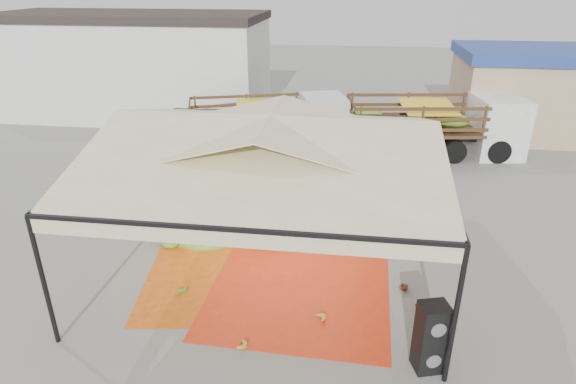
# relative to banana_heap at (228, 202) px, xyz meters

# --- Properties ---
(ground) EXTENTS (90.00, 90.00, 0.00)m
(ground) POSITION_rel_banana_heap_xyz_m (1.78, -2.00, -0.61)
(ground) COLOR slate
(ground) RESTS_ON ground
(canopy_tent) EXTENTS (8.10, 8.10, 4.00)m
(canopy_tent) POSITION_rel_banana_heap_xyz_m (1.78, -2.00, 2.69)
(canopy_tent) COLOR black
(canopy_tent) RESTS_ON ground
(building_white) EXTENTS (14.30, 6.30, 5.40)m
(building_white) POSITION_rel_banana_heap_xyz_m (-8.22, 12.00, 2.10)
(building_white) COLOR silver
(building_white) RESTS_ON ground
(building_tan) EXTENTS (6.30, 5.30, 4.10)m
(building_tan) POSITION_rel_banana_heap_xyz_m (11.78, 11.00, 1.47)
(building_tan) COLOR tan
(building_tan) RESTS_ON ground
(tarp_left) EXTENTS (4.43, 4.27, 0.01)m
(tarp_left) POSITION_rel_banana_heap_xyz_m (0.67, -3.31, -0.60)
(tarp_left) COLOR orange
(tarp_left) RESTS_ON ground
(tarp_right) EXTENTS (4.51, 4.73, 0.01)m
(tarp_right) POSITION_rel_banana_heap_xyz_m (2.68, -3.45, -0.60)
(tarp_right) COLOR red
(tarp_right) RESTS_ON ground
(banana_heap) EXTENTS (6.90, 6.27, 1.22)m
(banana_heap) POSITION_rel_banana_heap_xyz_m (0.00, 0.00, 0.00)
(banana_heap) COLOR #597E1A
(banana_heap) RESTS_ON ground
(hand_yellow_a) EXTENTS (0.49, 0.42, 0.21)m
(hand_yellow_a) POSITION_rel_banana_heap_xyz_m (1.64, -5.64, -0.51)
(hand_yellow_a) COLOR gold
(hand_yellow_a) RESTS_ON ground
(hand_yellow_b) EXTENTS (0.56, 0.53, 0.20)m
(hand_yellow_b) POSITION_rel_banana_heap_xyz_m (3.22, -4.57, -0.51)
(hand_yellow_b) COLOR gold
(hand_yellow_b) RESTS_ON ground
(hand_red_a) EXTENTS (0.44, 0.39, 0.17)m
(hand_red_a) POSITION_rel_banana_heap_xyz_m (5.48, -3.85, -0.52)
(hand_red_a) COLOR #542313
(hand_red_a) RESTS_ON ground
(hand_red_b) EXTENTS (0.56, 0.48, 0.23)m
(hand_red_b) POSITION_rel_banana_heap_xyz_m (5.14, -3.10, -0.50)
(hand_red_b) COLOR #511E12
(hand_red_b) RESTS_ON ground
(hand_green) EXTENTS (0.54, 0.50, 0.20)m
(hand_green) POSITION_rel_banana_heap_xyz_m (-0.23, -3.91, -0.51)
(hand_green) COLOR #377819
(hand_green) RESTS_ON ground
(hanging_bunches) EXTENTS (1.74, 0.24, 0.20)m
(hanging_bunches) POSITION_rel_banana_heap_xyz_m (1.37, -1.52, 2.01)
(hanging_bunches) COLOR #3B6F17
(hanging_bunches) RESTS_ON ground
(speaker_stack) EXTENTS (0.66, 0.61, 1.50)m
(speaker_stack) POSITION_rel_banana_heap_xyz_m (5.48, -5.70, 0.14)
(speaker_stack) COLOR black
(speaker_stack) RESTS_ON ground
(banana_leaves) EXTENTS (0.96, 1.36, 3.70)m
(banana_leaves) POSITION_rel_banana_heap_xyz_m (-0.86, -1.24, -0.61)
(banana_leaves) COLOR #29731E
(banana_leaves) RESTS_ON ground
(vendor) EXTENTS (0.64, 0.43, 1.76)m
(vendor) POSITION_rel_banana_heap_xyz_m (2.41, 1.60, 0.27)
(vendor) COLOR gray
(vendor) RESTS_ON ground
(truck_left) EXTENTS (7.11, 4.16, 2.31)m
(truck_left) POSITION_rel_banana_heap_xyz_m (0.35, 7.06, 0.82)
(truck_left) COLOR #523C1B
(truck_left) RESTS_ON ground
(truck_right) EXTENTS (7.53, 3.50, 2.49)m
(truck_right) POSITION_rel_banana_heap_xyz_m (7.54, 7.30, 0.92)
(truck_right) COLOR #503B1A
(truck_right) RESTS_ON ground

